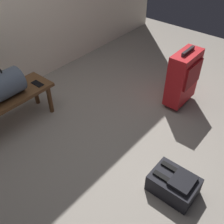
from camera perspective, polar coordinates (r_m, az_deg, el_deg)
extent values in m
plane|color=gray|center=(2.60, -1.73, -8.23)|extent=(6.60, 6.60, 0.00)
cube|color=brown|center=(2.82, -22.51, 2.59)|extent=(1.00, 0.36, 0.04)
cylinder|color=brown|center=(3.01, -13.42, 2.72)|extent=(0.05, 0.05, 0.35)
cylinder|color=brown|center=(3.19, -16.39, 4.47)|extent=(0.05, 0.05, 0.35)
cylinder|color=#475160|center=(2.74, -23.32, 5.03)|extent=(0.44, 0.26, 0.26)
cube|color=black|center=(2.91, -15.98, 5.97)|extent=(0.07, 0.14, 0.01)
cube|color=black|center=(2.91, -15.99, 6.04)|extent=(0.06, 0.13, 0.00)
cube|color=red|center=(3.07, 15.20, 7.31)|extent=(0.43, 0.20, 0.61)
cube|color=maroon|center=(3.00, 17.33, 7.73)|extent=(0.34, 0.02, 0.27)
cube|color=#262628|center=(2.92, 16.29, 12.65)|extent=(0.24, 0.03, 0.04)
cylinder|color=black|center=(3.16, 11.84, 1.70)|extent=(0.02, 0.05, 0.05)
cylinder|color=black|center=(3.39, 14.42, 4.08)|extent=(0.02, 0.05, 0.05)
cube|color=black|center=(2.30, 13.27, -15.13)|extent=(0.28, 0.38, 0.17)
cube|color=black|center=(2.21, 15.21, -14.38)|extent=(0.21, 0.17, 0.04)
cube|color=black|center=(2.20, 11.29, -13.95)|extent=(0.04, 0.19, 0.02)
cube|color=black|center=(2.28, 12.94, -11.89)|extent=(0.04, 0.19, 0.02)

